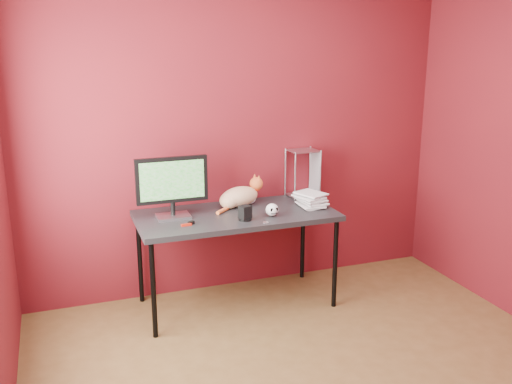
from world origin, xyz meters
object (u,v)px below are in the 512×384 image
object	(u,v)px
speaker	(245,213)
cat	(240,196)
monitor	(172,184)
skull_mug	(272,210)
desk	(236,219)
book_stack	(303,133)

from	to	relation	value
speaker	cat	bearing A→B (deg)	56.94
speaker	monitor	bearing A→B (deg)	132.55
speaker	skull_mug	bearing A→B (deg)	-14.09
cat	speaker	size ratio (longest dim) A/B	4.12
desk	monitor	xyz separation A→B (m)	(-0.47, 0.06, 0.31)
book_stack	speaker	bearing A→B (deg)	-162.40
desk	cat	world-z (taller)	cat
skull_mug	book_stack	distance (m)	0.63
book_stack	cat	bearing A→B (deg)	157.11
skull_mug	book_stack	size ratio (longest dim) A/B	0.08
cat	book_stack	xyz separation A→B (m)	(0.44, -0.19, 0.50)
monitor	speaker	size ratio (longest dim) A/B	4.82
desk	cat	xyz separation A→B (m)	(0.09, 0.17, 0.13)
desk	skull_mug	world-z (taller)	skull_mug
cat	desk	bearing A→B (deg)	-135.03
skull_mug	book_stack	bearing A→B (deg)	23.18
monitor	book_stack	bearing A→B (deg)	-4.10
skull_mug	book_stack	xyz separation A→B (m)	(0.30, 0.14, 0.54)
cat	skull_mug	xyz separation A→B (m)	(0.14, -0.33, -0.03)
cat	speaker	distance (m)	0.36
skull_mug	speaker	bearing A→B (deg)	-175.01
desk	cat	distance (m)	0.23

